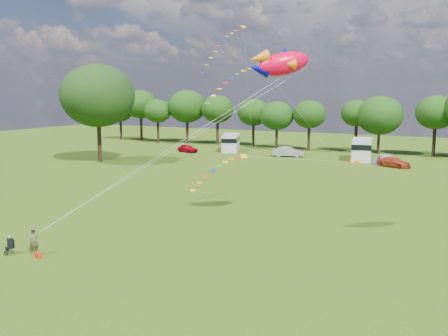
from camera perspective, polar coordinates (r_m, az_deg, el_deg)
The scene contains 17 objects.
ground_plane at distance 30.57m, azimuth -7.20°, elevation -9.44°, with size 180.00×180.00×0.00m, color black.
tree_line at distance 79.53m, azimuth 19.86°, elevation 5.90°, with size 102.98×10.98×10.27m.
big_tree at distance 69.78m, azimuth -14.24°, elevation 8.03°, with size 10.00×10.00×13.28m.
car_a at distance 79.59m, azimuth -4.19°, elevation 2.26°, with size 1.48×3.77×1.26m, color #A40316.
car_b at distance 74.35m, azimuth 7.34°, elevation 1.86°, with size 1.60×4.28×1.51m, color gray.
car_c at distance 67.15m, azimuth 18.82°, elevation 0.63°, with size 1.78×4.22×1.27m, color #A93619.
campervan_b at distance 80.64m, azimuth 0.80°, elevation 2.98°, with size 4.29×6.15×2.78m.
campervan_c at distance 72.41m, azimuth 15.48°, elevation 2.12°, with size 3.79×6.56×3.02m.
tent_orange at distance 70.98m, azimuth 15.07°, elevation 0.71°, with size 2.72×2.97×2.12m.
tent_greyblue at distance 69.35m, azimuth 17.95°, elevation 0.41°, with size 3.62×3.96×2.69m.
kite_flyer at distance 31.63m, azimuth -20.89°, elevation -7.88°, with size 0.56×0.37×1.54m, color brown.
camp_chair at distance 32.25m, azimuth -23.24°, elevation -7.87°, with size 0.57×0.58×1.14m.
kite_bag at distance 31.11m, azimuth -20.48°, elevation -9.33°, with size 0.41×0.28×0.29m, color red.
fish_kite at distance 32.97m, azimuth 6.28°, elevation 11.77°, with size 3.91×3.61×2.26m.
streamer_kite_a at distance 59.95m, azimuth 0.27°, elevation 14.25°, with size 3.23×5.53×5.73m.
streamer_kite_b at distance 48.38m, azimuth 1.72°, elevation 10.33°, with size 4.17×4.62×3.76m.
streamer_kite_c at distance 42.46m, azimuth -0.04°, elevation 0.18°, with size 3.09×4.87×2.77m.
Camera 1 is at (16.95, -23.62, 9.46)m, focal length 40.00 mm.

